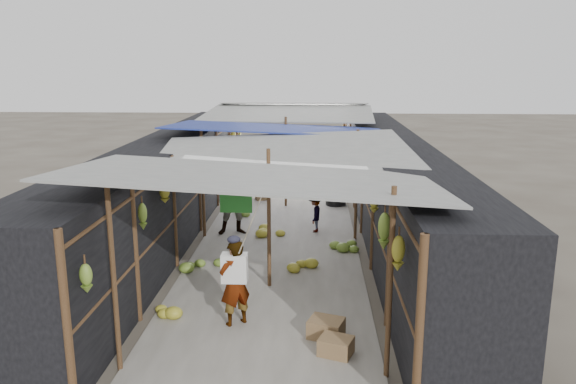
% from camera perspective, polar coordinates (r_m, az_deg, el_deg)
% --- Properties ---
extents(ground, '(80.00, 80.00, 0.00)m').
position_cam_1_polar(ground, '(7.96, -3.70, -17.86)').
color(ground, '#6B6356').
rests_on(ground, ground).
extents(aisle_slab, '(3.60, 16.00, 0.02)m').
position_cam_1_polar(aisle_slab, '(13.92, -0.75, -4.00)').
color(aisle_slab, '#9E998E').
rests_on(aisle_slab, ground).
extents(stall_left, '(1.40, 15.00, 2.30)m').
position_cam_1_polar(stall_left, '(14.05, -11.83, 0.69)').
color(stall_left, black).
rests_on(stall_left, ground).
extents(stall_right, '(1.40, 15.00, 2.30)m').
position_cam_1_polar(stall_right, '(13.74, 10.55, 0.46)').
color(stall_right, black).
rests_on(stall_right, ground).
extents(crate_near, '(0.55, 0.50, 0.27)m').
position_cam_1_polar(crate_near, '(8.31, 4.89, -15.39)').
color(crate_near, '#93734A').
rests_on(crate_near, ground).
extents(crate_mid, '(0.61, 0.55, 0.30)m').
position_cam_1_polar(crate_mid, '(8.76, 3.89, -13.68)').
color(crate_mid, '#93734A').
rests_on(crate_mid, ground).
extents(crate_back, '(0.48, 0.43, 0.25)m').
position_cam_1_polar(crate_back, '(17.06, -2.62, -0.41)').
color(crate_back, '#93734A').
rests_on(crate_back, ground).
extents(black_basin, '(0.60, 0.60, 0.18)m').
position_cam_1_polar(black_basin, '(16.48, 4.88, -1.06)').
color(black_basin, black).
rests_on(black_basin, ground).
extents(vendor_elderly, '(0.62, 0.57, 1.41)m').
position_cam_1_polar(vendor_elderly, '(8.95, -5.42, -9.20)').
color(vendor_elderly, white).
rests_on(vendor_elderly, ground).
extents(shopper_blue, '(1.00, 0.84, 1.81)m').
position_cam_1_polar(shopper_blue, '(13.54, -5.36, -0.63)').
color(shopper_blue, navy).
rests_on(shopper_blue, ground).
extents(vendor_seated, '(0.39, 0.64, 0.95)m').
position_cam_1_polar(vendor_seated, '(13.74, 2.76, -2.22)').
color(vendor_seated, '#49453F').
rests_on(vendor_seated, ground).
extents(market_canopy, '(5.62, 15.20, 2.77)m').
position_cam_1_polar(market_canopy, '(13.74, -0.59, 6.01)').
color(market_canopy, brown).
rests_on(market_canopy, ground).
extents(hanging_bananas, '(3.96, 14.33, 0.76)m').
position_cam_1_polar(hanging_bananas, '(13.46, -1.33, 2.68)').
color(hanging_bananas, olive).
rests_on(hanging_bananas, ground).
extents(floor_bananas, '(3.66, 9.96, 0.36)m').
position_cam_1_polar(floor_bananas, '(14.11, -1.56, -3.12)').
color(floor_bananas, olive).
rests_on(floor_bananas, ground).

